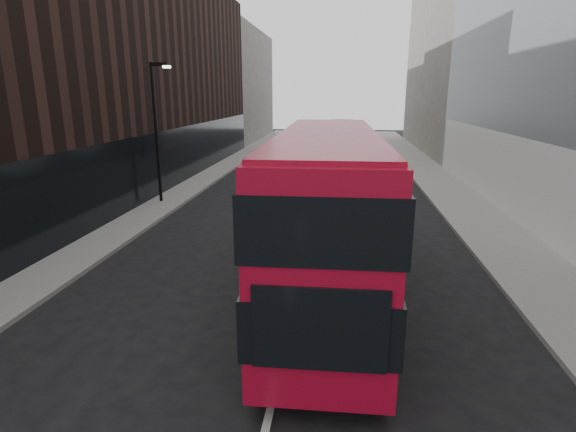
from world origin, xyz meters
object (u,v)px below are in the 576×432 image
(red_bus, at_px, (327,206))
(car_a, at_px, (365,198))
(car_c, at_px, (360,169))
(street_lamp, at_px, (157,124))
(grey_bus, at_px, (338,138))
(car_b, at_px, (354,172))

(red_bus, xyz_separation_m, car_a, (1.60, 9.45, -1.88))
(car_a, relative_size, car_c, 0.83)
(street_lamp, distance_m, car_c, 13.78)
(car_c, bearing_deg, street_lamp, -149.22)
(grey_bus, relative_size, car_c, 1.95)
(car_c, bearing_deg, car_b, -114.31)
(grey_bus, relative_size, car_b, 2.17)
(red_bus, xyz_separation_m, car_b, (1.23, 16.74, -1.85))
(red_bus, xyz_separation_m, car_c, (1.64, 18.01, -1.87))
(street_lamp, distance_m, grey_bus, 21.47)
(red_bus, height_order, car_a, red_bus)
(grey_bus, distance_m, car_b, 12.66)
(red_bus, bearing_deg, car_a, 79.38)
(red_bus, relative_size, car_b, 2.56)
(car_a, xyz_separation_m, car_b, (-0.37, 7.29, 0.03))
(street_lamp, xyz_separation_m, car_a, (10.62, -0.53, -3.46))
(street_lamp, xyz_separation_m, grey_bus, (9.02, 19.33, -2.48))
(car_b, bearing_deg, car_a, -89.87)
(car_b, bearing_deg, grey_bus, 92.76)
(red_bus, relative_size, grey_bus, 1.18)
(red_bus, xyz_separation_m, grey_bus, (-0.00, 29.31, -0.91))
(red_bus, relative_size, car_a, 2.76)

